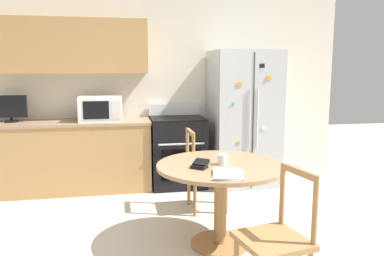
% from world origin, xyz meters
% --- Properties ---
extents(back_wall, '(5.20, 0.44, 2.60)m').
position_xyz_m(back_wall, '(-0.31, 2.59, 1.44)').
color(back_wall, silver).
rests_on(back_wall, ground_plane).
extents(kitchen_counter, '(2.06, 0.64, 0.90)m').
position_xyz_m(kitchen_counter, '(-1.18, 2.29, 0.45)').
color(kitchen_counter, '#AD7F4C').
rests_on(kitchen_counter, ground_plane).
extents(refrigerator, '(0.86, 0.78, 1.79)m').
position_xyz_m(refrigerator, '(1.10, 2.20, 0.90)').
color(refrigerator, '#B2B5BA').
rests_on(refrigerator, ground_plane).
extents(oven_range, '(0.70, 0.68, 1.08)m').
position_xyz_m(oven_range, '(0.20, 2.26, 0.47)').
color(oven_range, black).
rests_on(oven_range, ground_plane).
extents(microwave, '(0.53, 0.39, 0.31)m').
position_xyz_m(microwave, '(-0.77, 2.27, 1.06)').
color(microwave, white).
rests_on(microwave, kitchen_counter).
extents(countertop_tv, '(0.39, 0.16, 0.33)m').
position_xyz_m(countertop_tv, '(-1.87, 2.35, 1.08)').
color(countertop_tv, black).
rests_on(countertop_tv, kitchen_counter).
extents(dining_table, '(1.11, 1.11, 0.74)m').
position_xyz_m(dining_table, '(0.32, 0.44, 0.58)').
color(dining_table, '#997551').
rests_on(dining_table, ground_plane).
extents(dining_chair_near, '(0.49, 0.49, 0.90)m').
position_xyz_m(dining_chair_near, '(0.47, -0.41, 0.43)').
color(dining_chair_near, '#9E7042').
rests_on(dining_chair_near, ground_plane).
extents(dining_chair_far, '(0.43, 0.43, 0.90)m').
position_xyz_m(dining_chair_far, '(0.36, 1.31, 0.43)').
color(dining_chair_far, '#9E7042').
rests_on(dining_chair_far, ground_plane).
extents(candle_glass, '(0.09, 0.09, 0.09)m').
position_xyz_m(candle_glass, '(0.33, 0.42, 0.78)').
color(candle_glass, silver).
rests_on(candle_glass, dining_table).
extents(wallet, '(0.17, 0.17, 0.07)m').
position_xyz_m(wallet, '(0.11, 0.35, 0.77)').
color(wallet, black).
rests_on(wallet, dining_table).
extents(mail_stack, '(0.32, 0.36, 0.02)m').
position_xyz_m(mail_stack, '(0.28, 0.08, 0.75)').
color(mail_stack, white).
rests_on(mail_stack, dining_table).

